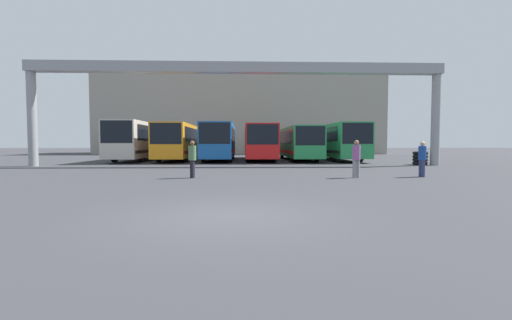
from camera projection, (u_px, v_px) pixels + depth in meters
ground_plane at (226, 216)px, 7.43m from camera, size 200.00×200.00×0.00m
building_backdrop at (241, 116)px, 52.70m from camera, size 40.78×12.00×11.53m
overhead_gantry at (238, 79)px, 23.46m from camera, size 28.45×0.80×7.08m
bus_slot_0 at (140, 139)px, 30.95m from camera, size 2.57×11.52×3.35m
bus_slot_1 at (179, 140)px, 30.64m from camera, size 2.57×10.64×3.17m
bus_slot_2 at (220, 140)px, 30.85m from camera, size 2.57×10.80×3.20m
bus_slot_3 at (259, 141)px, 31.78m from camera, size 2.62×12.40×3.10m
bus_slot_4 at (298, 142)px, 31.86m from camera, size 2.48×12.30×2.96m
bus_slot_5 at (337, 140)px, 31.72m from camera, size 2.61×11.79×3.20m
pedestrian_near_left at (422, 158)px, 15.89m from camera, size 0.34×0.34×1.65m
pedestrian_near_right at (192, 158)px, 15.43m from camera, size 0.35×0.35×1.68m
pedestrian_far_center at (356, 158)px, 15.52m from camera, size 0.36×0.36×1.71m
tire_stack at (420, 158)px, 24.79m from camera, size 1.04×1.04×0.96m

